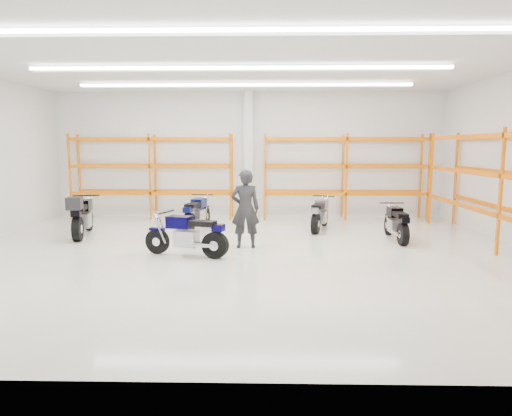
{
  "coord_description": "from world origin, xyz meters",
  "views": [
    {
      "loc": [
        0.64,
        -10.65,
        2.54
      ],
      "look_at": [
        0.39,
        0.5,
        1.05
      ],
      "focal_mm": 32.0,
      "sensor_mm": 36.0,
      "label": 1
    }
  ],
  "objects_px": {
    "motorcycle_back_a": "(82,217)",
    "structural_column": "(248,155)",
    "motorcycle_back_b": "(196,214)",
    "motorcycle_back_c": "(320,215)",
    "motorcycle_back_d": "(397,224)",
    "motorcycle_main": "(189,236)",
    "standing_man": "(245,209)"
  },
  "relations": [
    {
      "from": "motorcycle_back_a",
      "to": "structural_column",
      "type": "height_order",
      "value": "structural_column"
    },
    {
      "from": "motorcycle_back_a",
      "to": "motorcycle_back_b",
      "type": "distance_m",
      "value": 3.3
    },
    {
      "from": "motorcycle_back_b",
      "to": "structural_column",
      "type": "distance_m",
      "value": 3.52
    },
    {
      "from": "motorcycle_back_c",
      "to": "motorcycle_back_d",
      "type": "distance_m",
      "value": 2.44
    },
    {
      "from": "motorcycle_back_a",
      "to": "motorcycle_back_d",
      "type": "distance_m",
      "value": 8.78
    },
    {
      "from": "motorcycle_back_a",
      "to": "structural_column",
      "type": "xyz_separation_m",
      "value": [
        4.58,
        3.84,
        1.66
      ]
    },
    {
      "from": "motorcycle_back_b",
      "to": "motorcycle_back_d",
      "type": "xyz_separation_m",
      "value": [
        5.7,
        -1.51,
        -0.03
      ]
    },
    {
      "from": "motorcycle_back_b",
      "to": "motorcycle_back_d",
      "type": "height_order",
      "value": "motorcycle_back_b"
    },
    {
      "from": "motorcycle_main",
      "to": "motorcycle_back_a",
      "type": "relative_size",
      "value": 0.87
    },
    {
      "from": "motorcycle_main",
      "to": "structural_column",
      "type": "bearing_deg",
      "value": 79.31
    },
    {
      "from": "motorcycle_back_c",
      "to": "structural_column",
      "type": "height_order",
      "value": "structural_column"
    },
    {
      "from": "motorcycle_back_c",
      "to": "structural_column",
      "type": "distance_m",
      "value": 3.91
    },
    {
      "from": "motorcycle_back_a",
      "to": "motorcycle_back_c",
      "type": "bearing_deg",
      "value": 10.01
    },
    {
      "from": "motorcycle_back_a",
      "to": "motorcycle_back_d",
      "type": "height_order",
      "value": "motorcycle_back_a"
    },
    {
      "from": "motorcycle_main",
      "to": "structural_column",
      "type": "relative_size",
      "value": 0.46
    },
    {
      "from": "motorcycle_main",
      "to": "motorcycle_back_c",
      "type": "height_order",
      "value": "motorcycle_main"
    },
    {
      "from": "motorcycle_back_a",
      "to": "motorcycle_back_c",
      "type": "distance_m",
      "value": 6.98
    },
    {
      "from": "motorcycle_back_c",
      "to": "motorcycle_back_d",
      "type": "height_order",
      "value": "motorcycle_back_c"
    },
    {
      "from": "motorcycle_back_d",
      "to": "structural_column",
      "type": "relative_size",
      "value": 0.44
    },
    {
      "from": "motorcycle_back_b",
      "to": "standing_man",
      "type": "bearing_deg",
      "value": -56.39
    },
    {
      "from": "motorcycle_back_a",
      "to": "standing_man",
      "type": "xyz_separation_m",
      "value": [
        4.7,
        -1.25,
        0.4
      ]
    },
    {
      "from": "motorcycle_back_a",
      "to": "structural_column",
      "type": "relative_size",
      "value": 0.53
    },
    {
      "from": "motorcycle_back_b",
      "to": "motorcycle_back_d",
      "type": "relative_size",
      "value": 1.06
    },
    {
      "from": "motorcycle_back_c",
      "to": "standing_man",
      "type": "bearing_deg",
      "value": -131.43
    },
    {
      "from": "motorcycle_back_a",
      "to": "structural_column",
      "type": "distance_m",
      "value": 6.21
    },
    {
      "from": "motorcycle_back_b",
      "to": "standing_man",
      "type": "xyz_separation_m",
      "value": [
        1.62,
        -2.44,
        0.5
      ]
    },
    {
      "from": "motorcycle_back_c",
      "to": "standing_man",
      "type": "xyz_separation_m",
      "value": [
        -2.17,
        -2.46,
        0.52
      ]
    },
    {
      "from": "motorcycle_back_b",
      "to": "motorcycle_back_a",
      "type": "bearing_deg",
      "value": -158.81
    },
    {
      "from": "motorcycle_main",
      "to": "motorcycle_back_d",
      "type": "height_order",
      "value": "motorcycle_main"
    },
    {
      "from": "motorcycle_back_a",
      "to": "motorcycle_back_b",
      "type": "xyz_separation_m",
      "value": [
        3.07,
        1.19,
        -0.1
      ]
    },
    {
      "from": "motorcycle_back_a",
      "to": "motorcycle_back_b",
      "type": "relative_size",
      "value": 1.13
    },
    {
      "from": "motorcycle_back_d",
      "to": "structural_column",
      "type": "distance_m",
      "value": 6.17
    }
  ]
}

